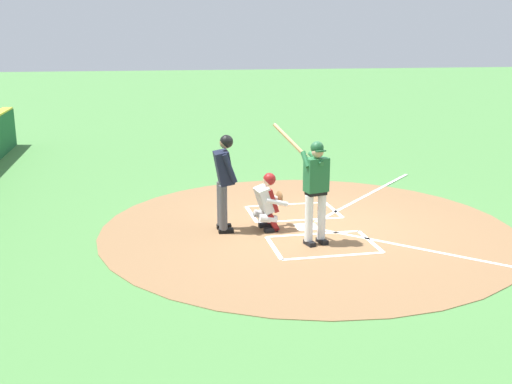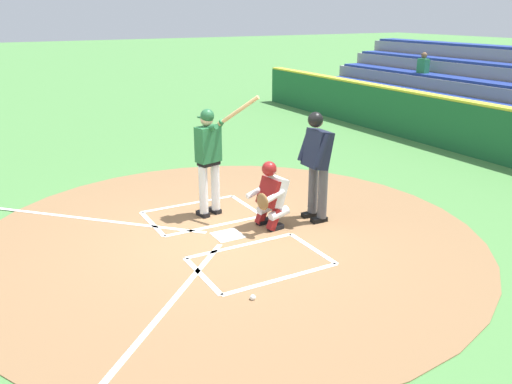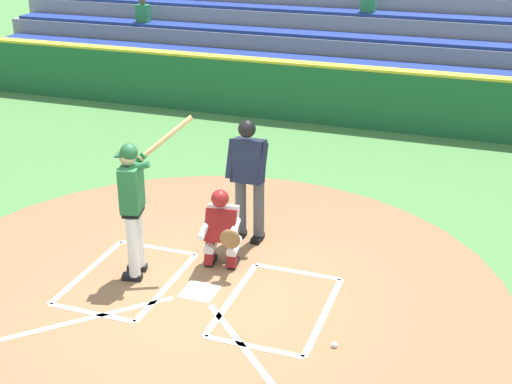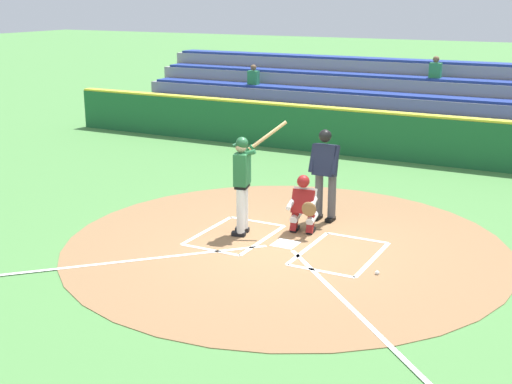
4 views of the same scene
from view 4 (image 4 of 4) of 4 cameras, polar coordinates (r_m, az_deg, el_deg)
name	(u,v)px [view 4 (image 4 of 4)]	position (r m, az deg, el deg)	size (l,w,h in m)	color
ground_plane	(285,245)	(12.61, 2.44, -4.34)	(120.00, 120.00, 0.00)	#4C8442
dirt_circle	(285,244)	(12.61, 2.44, -4.32)	(8.00, 8.00, 0.01)	olive
home_plate_and_chalk	(263,260)	(11.87, 0.61, -5.58)	(7.93, 4.91, 0.01)	white
batter	(243,178)	(12.81, -1.09, 1.15)	(0.84, 0.89, 2.13)	white
catcher	(304,203)	(13.09, 3.97, -0.88)	(0.64, 0.62, 1.13)	black
plate_umpire	(325,169)	(13.67, 5.72, 1.93)	(0.58, 0.41, 1.86)	#4C4C51
baseball	(377,273)	(11.44, 9.94, -6.56)	(0.07, 0.07, 0.07)	white
backstop_wall	(404,137)	(19.26, 12.05, 4.45)	(22.00, 0.36, 1.31)	#1E6033
bleacher_stand	(434,112)	(22.34, 14.40, 6.37)	(20.00, 4.25, 2.55)	gray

